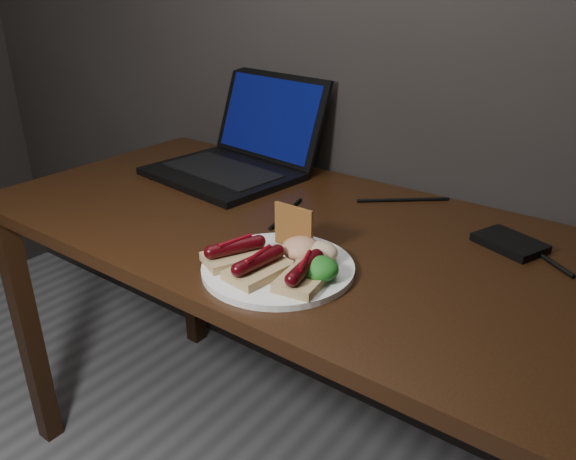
{
  "coord_description": "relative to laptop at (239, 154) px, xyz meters",
  "views": [
    {
      "loc": [
        0.67,
        0.49,
        1.24
      ],
      "look_at": [
        0.12,
        1.23,
        0.82
      ],
      "focal_mm": 35.0,
      "sensor_mm": 36.0,
      "label": 1
    }
  ],
  "objects": [
    {
      "name": "desk",
      "position": [
        0.31,
        -0.2,
        -0.14
      ],
      "size": [
        1.4,
        0.7,
        0.75
      ],
      "color": "#321B0C",
      "rests_on": "ground"
    },
    {
      "name": "bread_sausage_center",
      "position": [
        0.42,
        -0.43,
        -0.02
      ],
      "size": [
        0.08,
        0.12,
        0.04
      ],
      "color": "#D6C07E",
      "rests_on": "plate"
    },
    {
      "name": "plate",
      "position": [
        0.43,
        -0.38,
        -0.04
      ],
      "size": [
        0.32,
        0.32,
        0.01
      ],
      "primitive_type": "cylinder",
      "rotation": [
        0.0,
        0.0,
        -0.16
      ],
      "color": "white",
      "rests_on": "desk"
    },
    {
      "name": "bread_sausage_left",
      "position": [
        0.36,
        -0.41,
        -0.02
      ],
      "size": [
        0.11,
        0.13,
        0.04
      ],
      "color": "#D6C07E",
      "rests_on": "plate"
    },
    {
      "name": "salsa_mound",
      "position": [
        0.45,
        -0.33,
        -0.02
      ],
      "size": [
        0.07,
        0.07,
        0.04
      ],
      "primitive_type": "ellipsoid",
      "color": "#9F1A0F",
      "rests_on": "plate"
    },
    {
      "name": "salad_greens",
      "position": [
        0.52,
        -0.38,
        -0.02
      ],
      "size": [
        0.07,
        0.07,
        0.04
      ],
      "primitive_type": "ellipsoid",
      "color": "#1C5611",
      "rests_on": "plate"
    },
    {
      "name": "hard_drive",
      "position": [
        0.73,
        -0.03,
        -0.04
      ],
      "size": [
        0.15,
        0.13,
        0.02
      ],
      "primitive_type": "cube",
      "rotation": [
        0.0,
        0.0,
        -0.37
      ],
      "color": "black",
      "rests_on": "desk"
    },
    {
      "name": "bread_sausage_right",
      "position": [
        0.5,
        -0.4,
        -0.02
      ],
      "size": [
        0.09,
        0.13,
        0.04
      ],
      "color": "#D6C07E",
      "rests_on": "plate"
    },
    {
      "name": "laptop",
      "position": [
        0.0,
        0.0,
        0.0
      ],
      "size": [
        0.41,
        0.41,
        0.25
      ],
      "color": "black",
      "rests_on": "desk"
    },
    {
      "name": "crispbread",
      "position": [
        0.41,
        -0.31,
        0.0
      ],
      "size": [
        0.09,
        0.01,
        0.08
      ],
      "primitive_type": "cube",
      "color": "#A46A2D",
      "rests_on": "plate"
    },
    {
      "name": "desk_cables",
      "position": [
        0.33,
        -0.06,
        -0.05
      ],
      "size": [
        1.01,
        0.39,
        0.01
      ],
      "color": "black",
      "rests_on": "desk"
    },
    {
      "name": "coleslaw_mound",
      "position": [
        0.48,
        -0.32,
        -0.02
      ],
      "size": [
        0.06,
        0.06,
        0.04
      ],
      "primitive_type": "ellipsoid",
      "color": "silver",
      "rests_on": "plate"
    }
  ]
}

